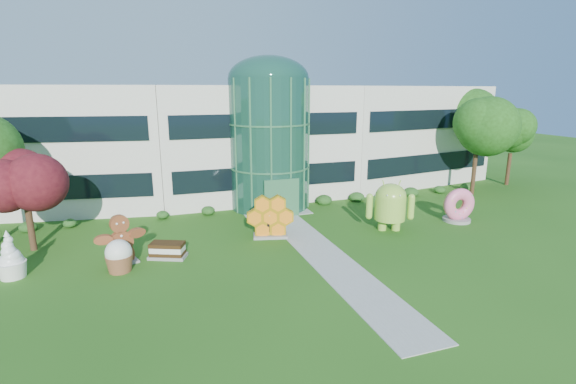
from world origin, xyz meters
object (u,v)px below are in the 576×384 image
object	(u,v)px
android_black	(268,220)
donut	(458,205)
gingerbread	(121,239)
android_green	(390,203)

from	to	relation	value
android_black	donut	xyz separation A→B (m)	(13.36, -1.45, 0.16)
gingerbread	android_green	bearing A→B (deg)	-19.59
donut	gingerbread	bearing A→B (deg)	-173.74
donut	android_green	bearing A→B (deg)	-173.23
donut	gingerbread	world-z (taller)	gingerbread
donut	android_black	bearing A→B (deg)	179.46
android_green	gingerbread	distance (m)	16.36
android_black	donut	bearing A→B (deg)	-23.37
donut	gingerbread	distance (m)	21.89
android_black	android_green	bearing A→B (deg)	-28.44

